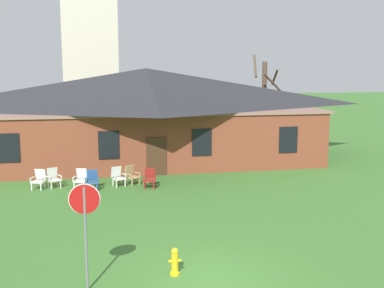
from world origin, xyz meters
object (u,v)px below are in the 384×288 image
stop_sign (85,215)px  lawn_chair_middle (92,180)px  lawn_chair_left_end (81,178)px  lawn_chair_near_door (53,177)px  lawn_chair_by_porch (39,179)px  lawn_chair_right_end (118,176)px  fire_hydrant (175,262)px  lawn_chair_under_eave (150,178)px  lawn_chair_far_side (131,175)px

stop_sign → lawn_chair_middle: 10.92m
lawn_chair_left_end → lawn_chair_near_door: bearing=161.6°
lawn_chair_by_porch → lawn_chair_right_end: size_ratio=1.00×
lawn_chair_middle → fire_hydrant: size_ratio=1.21×
lawn_chair_near_door → lawn_chair_under_eave: 4.74m
fire_hydrant → lawn_chair_near_door: bearing=110.9°
stop_sign → lawn_chair_far_side: size_ratio=3.00×
lawn_chair_left_end → lawn_chair_under_eave: 3.35m
fire_hydrant → stop_sign: bearing=-167.8°
lawn_chair_far_side → lawn_chair_under_eave: 1.21m
lawn_chair_right_end → stop_sign: bearing=-96.3°
lawn_chair_by_porch → lawn_chair_under_eave: (5.28, -0.80, 0.00)m
lawn_chair_under_eave → lawn_chair_far_side: bearing=133.7°
lawn_chair_right_end → lawn_chair_far_side: (0.69, 0.19, 0.00)m
lawn_chair_left_end → lawn_chair_middle: 0.68m
lawn_chair_right_end → fire_hydrant: bearing=-84.0°
lawn_chair_middle → stop_sign: bearing=-90.1°
fire_hydrant → lawn_chair_right_end: bearing=96.0°
lawn_chair_near_door → fire_hydrant: bearing=-69.1°
lawn_chair_middle → lawn_chair_far_side: size_ratio=1.00×
stop_sign → lawn_chair_by_porch: stop_sign is taller
lawn_chair_near_door → lawn_chair_right_end: (3.11, -0.31, 0.00)m
lawn_chair_by_porch → lawn_chair_right_end: bearing=-1.7°
lawn_chair_left_end → lawn_chair_right_end: 1.79m
lawn_chair_left_end → lawn_chair_far_side: 2.49m
stop_sign → lawn_chair_by_porch: (-2.51, 11.45, -1.55)m
lawn_chair_near_door → lawn_chair_left_end: size_ratio=1.00×
lawn_chair_middle → lawn_chair_under_eave: size_ratio=1.00×
lawn_chair_right_end → lawn_chair_middle: bearing=-156.7°
lawn_chair_by_porch → lawn_chair_left_end: same height
lawn_chair_right_end → lawn_chair_by_porch: bearing=178.3°
lawn_chair_far_side → stop_sign: bearing=-99.5°
lawn_chair_near_door → lawn_chair_far_side: size_ratio=1.00×
lawn_chair_near_door → lawn_chair_right_end: 3.13m
lawn_chair_left_end → lawn_chair_right_end: bearing=4.2°
stop_sign → lawn_chair_left_end: size_ratio=3.00×
lawn_chair_left_end → lawn_chair_middle: size_ratio=1.00×
stop_sign → lawn_chair_right_end: size_ratio=3.00×
lawn_chair_left_end → lawn_chair_far_side: size_ratio=1.00×
stop_sign → lawn_chair_under_eave: 11.12m
fire_hydrant → lawn_chair_left_end: bearing=105.3°
fire_hydrant → lawn_chair_under_eave: bearing=87.8°
stop_sign → lawn_chair_left_end: bearing=92.7°
lawn_chair_far_side → lawn_chair_middle: bearing=-159.5°
lawn_chair_near_door → lawn_chair_under_eave: bearing=-12.1°
lawn_chair_middle → lawn_chair_right_end: 1.35m
lawn_chair_under_eave → fire_hydrant: bearing=-92.2°
lawn_chair_by_porch → lawn_chair_left_end: (1.98, -0.24, 0.00)m
lawn_chair_under_eave → lawn_chair_near_door: bearing=167.9°
stop_sign → lawn_chair_by_porch: 11.83m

